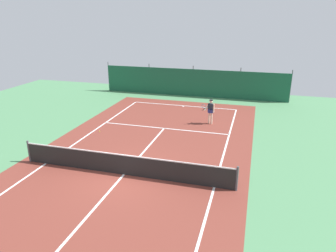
{
  "coord_description": "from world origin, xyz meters",
  "views": [
    {
      "loc": [
        5.43,
        -11.72,
        6.86
      ],
      "look_at": [
        0.8,
        4.48,
        0.9
      ],
      "focal_mm": 33.71,
      "sensor_mm": 36.0,
      "label": 1
    }
  ],
  "objects_px": {
    "tennis_player": "(211,110)",
    "parked_car": "(168,81)",
    "tennis_net": "(123,164)",
    "tennis_ball_near_player": "(100,131)"
  },
  "relations": [
    {
      "from": "tennis_net",
      "to": "parked_car",
      "type": "relative_size",
      "value": 2.35
    },
    {
      "from": "tennis_player",
      "to": "tennis_ball_near_player",
      "type": "distance_m",
      "value": 7.27
    },
    {
      "from": "parked_car",
      "to": "tennis_ball_near_player",
      "type": "bearing_deg",
      "value": -90.05
    },
    {
      "from": "tennis_player",
      "to": "parked_car",
      "type": "relative_size",
      "value": 0.38
    },
    {
      "from": "tennis_net",
      "to": "tennis_player",
      "type": "bearing_deg",
      "value": 71.84
    },
    {
      "from": "tennis_net",
      "to": "tennis_ball_near_player",
      "type": "relative_size",
      "value": 153.33
    },
    {
      "from": "tennis_net",
      "to": "parked_car",
      "type": "distance_m",
      "value": 17.6
    },
    {
      "from": "tennis_ball_near_player",
      "to": "tennis_player",
      "type": "bearing_deg",
      "value": 28.23
    },
    {
      "from": "tennis_net",
      "to": "tennis_ball_near_player",
      "type": "xyz_separation_m",
      "value": [
        -3.68,
        4.73,
        -0.48
      ]
    },
    {
      "from": "tennis_player",
      "to": "parked_car",
      "type": "xyz_separation_m",
      "value": [
        -5.54,
        9.22,
        -0.12
      ]
    }
  ]
}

